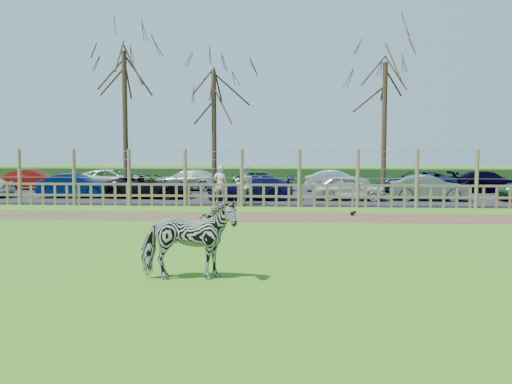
# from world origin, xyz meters

# --- Properties ---
(ground) EXTENTS (120.00, 120.00, 0.00)m
(ground) POSITION_xyz_m (0.00, 0.00, 0.00)
(ground) COLOR #62A927
(ground) RESTS_ON ground
(dirt_strip) EXTENTS (34.00, 2.80, 0.01)m
(dirt_strip) POSITION_xyz_m (0.00, 4.50, 0.01)
(dirt_strip) COLOR brown
(dirt_strip) RESTS_ON ground
(asphalt) EXTENTS (44.00, 13.00, 0.04)m
(asphalt) POSITION_xyz_m (0.00, 14.50, 0.02)
(asphalt) COLOR #232326
(asphalt) RESTS_ON ground
(hedge) EXTENTS (46.00, 2.00, 1.10)m
(hedge) POSITION_xyz_m (0.00, 21.50, 0.55)
(hedge) COLOR #1E4716
(hedge) RESTS_ON ground
(fence) EXTENTS (30.16, 0.16, 2.50)m
(fence) POSITION_xyz_m (0.00, 8.00, 0.80)
(fence) COLOR brown
(fence) RESTS_ON ground
(tree_left) EXTENTS (4.80, 4.80, 7.88)m
(tree_left) POSITION_xyz_m (-6.50, 12.50, 5.62)
(tree_left) COLOR #3D2B1E
(tree_left) RESTS_ON ground
(tree_mid) EXTENTS (4.80, 4.80, 6.83)m
(tree_mid) POSITION_xyz_m (-2.00, 13.50, 4.87)
(tree_mid) COLOR #3D2B1E
(tree_mid) RESTS_ON ground
(tree_right) EXTENTS (4.80, 4.80, 7.35)m
(tree_right) POSITION_xyz_m (7.00, 14.00, 5.24)
(tree_right) COLOR #3D2B1E
(tree_right) RESTS_ON ground
(zebra) EXTENTS (2.03, 1.16, 1.62)m
(zebra) POSITION_xyz_m (0.21, -5.56, 0.81)
(zebra) COLOR gray
(zebra) RESTS_ON ground
(visitor_a) EXTENTS (0.65, 0.45, 1.72)m
(visitor_a) POSITION_xyz_m (-1.06, 8.85, 0.90)
(visitor_a) COLOR beige
(visitor_a) RESTS_ON asphalt
(visitor_b) EXTENTS (0.99, 0.86, 1.72)m
(visitor_b) POSITION_xyz_m (0.10, 8.58, 0.90)
(visitor_b) COLOR silver
(visitor_b) RESTS_ON asphalt
(crow) EXTENTS (0.23, 0.17, 0.19)m
(crow) POSITION_xyz_m (4.51, 5.06, 0.09)
(crow) COLOR black
(crow) RESTS_ON ground
(car_1) EXTENTS (3.72, 1.52, 1.20)m
(car_1) POSITION_xyz_m (-8.73, 11.22, 0.64)
(car_1) COLOR #041650
(car_1) RESTS_ON asphalt
(car_2) EXTENTS (4.48, 2.37, 1.20)m
(car_2) POSITION_xyz_m (-4.95, 11.34, 0.64)
(car_2) COLOR black
(car_2) RESTS_ON asphalt
(car_3) EXTENTS (4.23, 1.92, 1.20)m
(car_3) POSITION_xyz_m (0.17, 10.63, 0.64)
(car_3) COLOR #101145
(car_3) RESTS_ON asphalt
(car_4) EXTENTS (3.61, 1.64, 1.20)m
(car_4) POSITION_xyz_m (4.88, 10.79, 0.64)
(car_4) COLOR silver
(car_4) RESTS_ON asphalt
(car_5) EXTENTS (3.75, 1.64, 1.20)m
(car_5) POSITION_xyz_m (8.70, 10.91, 0.64)
(car_5) COLOR slate
(car_5) RESTS_ON asphalt
(car_7) EXTENTS (3.75, 1.64, 1.20)m
(car_7) POSITION_xyz_m (-13.26, 16.09, 0.64)
(car_7) COLOR maroon
(car_7) RESTS_ON asphalt
(car_8) EXTENTS (4.46, 2.32, 1.20)m
(car_8) POSITION_xyz_m (-8.52, 16.20, 0.64)
(car_8) COLOR silver
(car_8) RESTS_ON asphalt
(car_9) EXTENTS (4.24, 1.96, 1.20)m
(car_9) POSITION_xyz_m (-4.00, 16.06, 0.64)
(car_9) COLOR #B1C1B2
(car_9) RESTS_ON asphalt
(car_10) EXTENTS (3.68, 1.88, 1.20)m
(car_10) POSITION_xyz_m (0.46, 16.28, 0.64)
(car_10) COLOR #235431
(car_10) RESTS_ON asphalt
(car_11) EXTENTS (3.67, 1.36, 1.20)m
(car_11) POSITION_xyz_m (4.69, 15.80, 0.64)
(car_11) COLOR #AEADBF
(car_11) RESTS_ON asphalt
(car_12) EXTENTS (4.37, 2.11, 1.20)m
(car_12) POSITION_xyz_m (9.05, 15.67, 0.64)
(car_12) COLOR #172346
(car_12) RESTS_ON asphalt
(car_13) EXTENTS (4.16, 1.73, 1.20)m
(car_13) POSITION_xyz_m (13.03, 15.86, 0.64)
(car_13) COLOR black
(car_13) RESTS_ON asphalt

